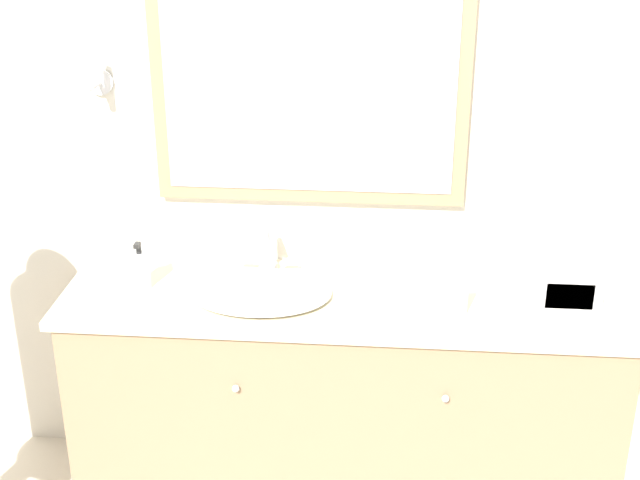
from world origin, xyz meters
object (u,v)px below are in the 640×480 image
at_px(soap_bottle, 140,270).
at_px(picture_frame, 453,296).
at_px(sink_basin, 260,290).
at_px(appliance_box, 567,288).

height_order(soap_bottle, picture_frame, soap_bottle).
height_order(sink_basin, soap_bottle, sink_basin).
height_order(appliance_box, picture_frame, picture_frame).
xyz_separation_m(appliance_box, picture_frame, (-0.37, -0.09, 0.00)).
distance_m(sink_basin, soap_bottle, 0.41).
xyz_separation_m(sink_basin, picture_frame, (0.63, -0.07, 0.05)).
relative_size(sink_basin, picture_frame, 3.64).
relative_size(appliance_box, picture_frame, 1.60).
bearing_deg(sink_basin, picture_frame, -6.71).
bearing_deg(picture_frame, appliance_box, 13.07).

